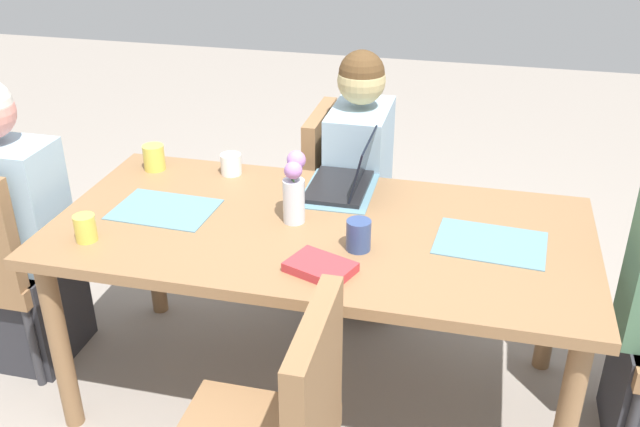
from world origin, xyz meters
name	(u,v)px	position (x,y,z in m)	size (l,w,h in m)	color
ground_plane	(320,392)	(0.00, 0.00, 0.00)	(10.00, 10.00, 0.00)	gray
dining_table	(320,247)	(0.00, 0.00, 0.66)	(1.87, 0.91, 0.75)	olive
person_head_right_left_mid	(17,243)	(1.23, 0.02, 0.53)	(0.40, 0.36, 1.19)	#2D2D33
chair_near_left_far	(344,197)	(0.06, -0.74, 0.50)	(0.44, 0.44, 0.90)	olive
person_near_left_far	(358,199)	(-0.01, -0.68, 0.53)	(0.36, 0.40, 1.19)	#2D2D33
flower_vase	(294,187)	(0.10, -0.02, 0.88)	(0.08, 0.10, 0.26)	silver
placemat_head_left_left_near	(491,243)	(-0.58, -0.02, 0.75)	(0.36, 0.26, 0.00)	slate
placemat_head_right_left_mid	(164,209)	(0.58, 0.01, 0.75)	(0.36, 0.26, 0.00)	slate
placemat_near_left_far	(339,190)	(-0.01, -0.30, 0.75)	(0.36, 0.26, 0.00)	slate
laptop_near_left_far	(347,179)	(-0.03, -0.31, 0.79)	(0.22, 0.32, 0.21)	black
coffee_mug_near_left	(359,235)	(-0.16, 0.12, 0.80)	(0.08, 0.08, 0.10)	#33477A
coffee_mug_near_right	(231,164)	(0.45, -0.35, 0.79)	(0.08, 0.08, 0.08)	white
coffee_mug_centre_left	(85,228)	(0.74, 0.28, 0.79)	(0.07, 0.07, 0.09)	#DBC64C
coffee_mug_centre_right	(154,157)	(0.77, -0.32, 0.80)	(0.09, 0.09, 0.10)	#DBC64C
book_red_cover	(320,267)	(-0.07, 0.29, 0.76)	(0.20, 0.14, 0.03)	#B73338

